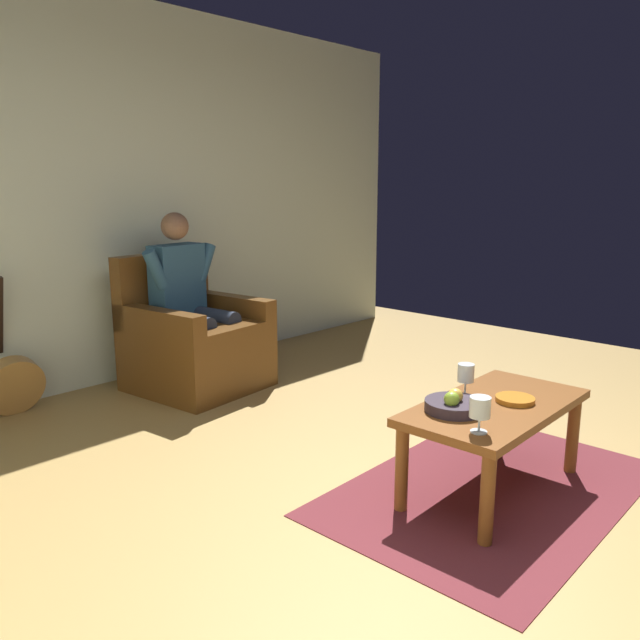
% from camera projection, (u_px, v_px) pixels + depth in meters
% --- Properties ---
extents(ground_plane, '(7.40, 7.40, 0.00)m').
position_uv_depth(ground_plane, '(481.00, 535.00, 2.68)').
color(ground_plane, '#A38145').
extents(wall_back, '(6.41, 0.06, 2.74)m').
position_uv_depth(wall_back, '(93.00, 195.00, 4.46)').
color(wall_back, silver).
rests_on(wall_back, ground).
extents(rug, '(1.72, 1.14, 0.01)m').
position_uv_depth(rug, '(490.00, 488.00, 3.07)').
color(rug, maroon).
rests_on(rug, ground).
extents(armchair, '(0.89, 0.90, 0.95)m').
position_uv_depth(armchair, '(193.00, 343.00, 4.57)').
color(armchair, brown).
rests_on(armchair, ground).
extents(person_seated, '(0.65, 0.63, 1.25)m').
position_uv_depth(person_seated, '(190.00, 296.00, 4.50)').
color(person_seated, '#2C5471').
rests_on(person_seated, ground).
extents(coffee_table, '(1.01, 0.53, 0.44)m').
position_uv_depth(coffee_table, '(495.00, 417.00, 3.00)').
color(coffee_table, brown).
rests_on(coffee_table, ground).
extents(guitar, '(0.38, 0.33, 1.02)m').
position_uv_depth(guitar, '(12.00, 380.00, 4.03)').
color(guitar, '#AB793B').
rests_on(guitar, ground).
extents(wine_glass_near, '(0.09, 0.09, 0.15)m').
position_uv_depth(wine_glass_near, '(480.00, 409.00, 2.61)').
color(wine_glass_near, silver).
rests_on(wine_glass_near, coffee_table).
extents(wine_glass_far, '(0.08, 0.08, 0.16)m').
position_uv_depth(wine_glass_far, '(466.00, 375.00, 3.05)').
color(wine_glass_far, silver).
rests_on(wine_glass_far, coffee_table).
extents(fruit_bowl, '(0.27, 0.27, 0.11)m').
position_uv_depth(fruit_bowl, '(454.00, 405.00, 2.87)').
color(fruit_bowl, '#2C222C').
rests_on(fruit_bowl, coffee_table).
extents(decorative_dish, '(0.18, 0.18, 0.02)m').
position_uv_depth(decorative_dish, '(515.00, 399.00, 3.00)').
color(decorative_dish, '#BC6F1E').
rests_on(decorative_dish, coffee_table).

